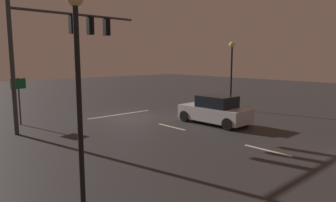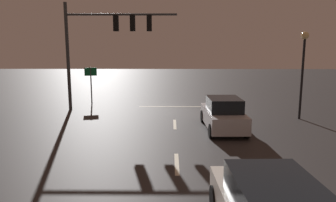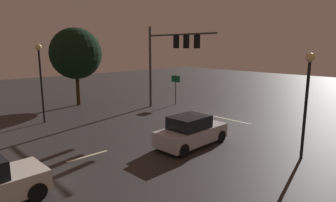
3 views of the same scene
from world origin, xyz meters
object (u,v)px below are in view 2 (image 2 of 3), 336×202
at_px(traffic_signal_assembly, 106,35).
at_px(car_approaching, 223,114).
at_px(route_sign, 91,77).
at_px(street_lamp_left_kerb, 303,59).

bearing_deg(traffic_signal_assembly, car_approaching, 143.61).
distance_m(car_approaching, route_sign, 11.54).
height_order(traffic_signal_assembly, route_sign, traffic_signal_assembly).
bearing_deg(car_approaching, route_sign, -40.71).
xyz_separation_m(traffic_signal_assembly, route_sign, (1.70, -2.33, -3.01)).
xyz_separation_m(street_lamp_left_kerb, route_sign, (13.67, -4.97, -1.58)).
bearing_deg(route_sign, street_lamp_left_kerb, 160.02).
xyz_separation_m(traffic_signal_assembly, car_approaching, (-7.00, 5.16, -4.21)).
height_order(car_approaching, street_lamp_left_kerb, street_lamp_left_kerb).
bearing_deg(street_lamp_left_kerb, car_approaching, 26.82).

